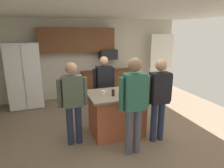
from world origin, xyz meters
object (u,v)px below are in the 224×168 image
object	(u,v)px
mug_blue_stoneware	(142,93)
mug_ceramic_white	(103,92)
kitchen_island	(116,113)
glass_stout_tall	(113,93)
refrigerator	(25,75)
person_guest_by_door	(104,84)
tumbler_amber	(121,90)
person_host_foreground	(73,99)
person_elder_center	(134,100)
person_guest_right	(159,96)
microwave_over_range	(108,54)

from	to	relation	value
mug_blue_stoneware	mug_ceramic_white	distance (m)	0.81
mug_blue_stoneware	kitchen_island	bearing A→B (deg)	147.67
glass_stout_tall	refrigerator	bearing A→B (deg)	126.10
person_guest_by_door	mug_ceramic_white	xyz separation A→B (m)	(-0.27, -0.82, 0.05)
tumbler_amber	person_host_foreground	bearing A→B (deg)	-175.83
glass_stout_tall	person_elder_center	bearing A→B (deg)	-77.27
person_guest_by_door	person_guest_right	bearing A→B (deg)	24.71
microwave_over_range	kitchen_island	bearing A→B (deg)	-104.07
tumbler_amber	person_guest_right	bearing A→B (deg)	-40.49
tumbler_amber	mug_ceramic_white	xyz separation A→B (m)	(-0.37, 0.06, -0.04)
microwave_over_range	person_guest_right	distance (m)	3.11
person_guest_right	glass_stout_tall	distance (m)	0.92
person_host_foreground	mug_blue_stoneware	world-z (taller)	person_host_foreground
refrigerator	person_elder_center	xyz separation A→B (m)	(1.99, -3.19, 0.09)
kitchen_island	person_host_foreground	world-z (taller)	person_host_foreground
microwave_over_range	kitchen_island	xyz separation A→B (m)	(-0.63, -2.50, -0.98)
refrigerator	person_guest_right	bearing A→B (deg)	-48.17
refrigerator	microwave_over_range	xyz separation A→B (m)	(2.60, 0.12, 0.50)
microwave_over_range	kitchen_island	distance (m)	2.76
glass_stout_tall	person_host_foreground	bearing A→B (deg)	179.42
glass_stout_tall	mug_ceramic_white	world-z (taller)	glass_stout_tall
mug_ceramic_white	person_guest_right	bearing A→B (deg)	-30.67
person_guest_by_door	mug_blue_stoneware	xyz separation A→B (m)	(0.48, -1.10, 0.05)
glass_stout_tall	tumbler_amber	xyz separation A→B (m)	(0.20, 0.08, 0.02)
microwave_over_range	tumbler_amber	xyz separation A→B (m)	(-0.56, -2.56, -0.44)
person_elder_center	mug_blue_stoneware	distance (m)	0.69
person_host_foreground	glass_stout_tall	world-z (taller)	person_host_foreground
tumbler_amber	kitchen_island	bearing A→B (deg)	137.70
kitchen_island	person_host_foreground	size ratio (longest dim) A/B	0.74
person_host_foreground	tumbler_amber	xyz separation A→B (m)	(1.02, 0.07, 0.05)
person_guest_by_door	person_elder_center	bearing A→B (deg)	-0.40
person_guest_by_door	person_guest_right	distance (m)	1.56
person_guest_by_door	mug_ceramic_white	distance (m)	0.86
tumbler_amber	mug_blue_stoneware	bearing A→B (deg)	-30.23
refrigerator	kitchen_island	xyz separation A→B (m)	(1.97, -2.38, -0.48)
person_elder_center	mug_ceramic_white	size ratio (longest dim) A/B	14.27
glass_stout_tall	tumbler_amber	size ratio (longest dim) A/B	0.81
refrigerator	mug_blue_stoneware	distance (m)	3.61
mug_blue_stoneware	tumbler_amber	xyz separation A→B (m)	(-0.38, 0.22, 0.04)
mug_ceramic_white	tumbler_amber	bearing A→B (deg)	-9.67
person_guest_by_door	tumbler_amber	xyz separation A→B (m)	(0.10, -0.88, 0.08)
person_guest_by_door	person_host_foreground	bearing A→B (deg)	-46.03
mug_ceramic_white	person_elder_center	bearing A→B (deg)	-68.45
microwave_over_range	mug_ceramic_white	world-z (taller)	microwave_over_range
person_host_foreground	person_elder_center	xyz separation A→B (m)	(0.97, -0.68, 0.09)
mug_ceramic_white	glass_stout_tall	bearing A→B (deg)	-40.52
kitchen_island	person_elder_center	size ratio (longest dim) A/B	0.68
glass_stout_tall	mug_ceramic_white	distance (m)	0.23
refrigerator	mug_ceramic_white	bearing A→B (deg)	-54.93
refrigerator	kitchen_island	bearing A→B (deg)	-50.32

